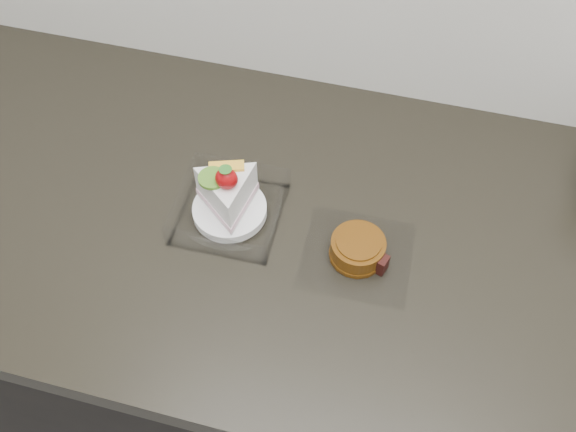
{
  "coord_description": "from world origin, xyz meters",
  "views": [
    {
      "loc": [
        -0.0,
        1.15,
        1.68
      ],
      "look_at": [
        -0.14,
        1.67,
        0.94
      ],
      "focal_mm": 40.0,
      "sensor_mm": 36.0,
      "label": 1
    }
  ],
  "objects": [
    {
      "name": "mooncake_wrap",
      "position": [
        -0.03,
        1.66,
        0.91
      ],
      "size": [
        0.16,
        0.15,
        0.04
      ],
      "rotation": [
        0.0,
        0.0,
        0.2
      ],
      "color": "white",
      "rests_on": "counter"
    },
    {
      "name": "cake_tray",
      "position": [
        -0.23,
        1.68,
        0.93
      ],
      "size": [
        0.15,
        0.15,
        0.12
      ],
      "rotation": [
        0.0,
        0.0,
        0.02
      ],
      "color": "white",
      "rests_on": "counter"
    },
    {
      "name": "counter",
      "position": [
        0.0,
        1.69,
        0.45
      ],
      "size": [
        2.04,
        0.64,
        0.9
      ],
      "color": "black",
      "rests_on": "ground"
    }
  ]
}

